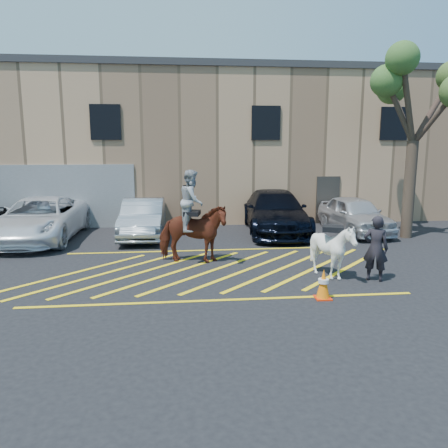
{
  "coord_description": "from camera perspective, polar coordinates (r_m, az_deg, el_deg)",
  "views": [
    {
      "loc": [
        -0.99,
        -12.66,
        3.68
      ],
      "look_at": [
        0.39,
        0.2,
        1.3
      ],
      "focal_mm": 35.0,
      "sensor_mm": 36.0,
      "label": 1
    }
  ],
  "objects": [
    {
      "name": "car_white_pickup",
      "position": [
        18.26,
        -22.89,
        0.59
      ],
      "size": [
        2.86,
        5.97,
        1.64
      ],
      "primitive_type": "imported",
      "rotation": [
        0.0,
        0.0,
        -0.02
      ],
      "color": "white",
      "rests_on": "ground"
    },
    {
      "name": "saddled_white",
      "position": [
        12.41,
        13.95,
        -3.34
      ],
      "size": [
        1.69,
        1.78,
        1.57
      ],
      "color": "white",
      "rests_on": "ground"
    },
    {
      "name": "traffic_cone",
      "position": [
        10.84,
        12.85,
        -7.64
      ],
      "size": [
        0.39,
        0.39,
        0.73
      ],
      "color": "red",
      "rests_on": "ground"
    },
    {
      "name": "mounted_bay",
      "position": [
        13.56,
        -4.17,
        -0.25
      ],
      "size": [
        2.36,
        1.42,
        2.91
      ],
      "color": "maroon",
      "rests_on": "ground"
    },
    {
      "name": "ground",
      "position": [
        13.22,
        -1.6,
        -5.74
      ],
      "size": [
        90.0,
        90.0,
        0.0
      ],
      "primitive_type": "plane",
      "color": "black",
      "rests_on": "ground"
    },
    {
      "name": "warehouse",
      "position": [
        24.67,
        -3.93,
        10.33
      ],
      "size": [
        32.42,
        10.2,
        7.3
      ],
      "color": "tan",
      "rests_on": "ground"
    },
    {
      "name": "tree",
      "position": [
        18.68,
        23.85,
        15.75
      ],
      "size": [
        3.99,
        4.37,
        7.31
      ],
      "color": "#45322A",
      "rests_on": "ground"
    },
    {
      "name": "car_blue_suv",
      "position": [
        18.54,
        6.68,
        1.6
      ],
      "size": [
        2.82,
        6.08,
        1.72
      ],
      "primitive_type": "imported",
      "rotation": [
        0.0,
        0.0,
        -0.07
      ],
      "color": "black",
      "rests_on": "ground"
    },
    {
      "name": "handler",
      "position": [
        12.49,
        19.2,
        -3.03
      ],
      "size": [
        0.78,
        0.69,
        1.8
      ],
      "primitive_type": "imported",
      "rotation": [
        0.0,
        0.0,
        2.66
      ],
      "color": "black",
      "rests_on": "ground"
    },
    {
      "name": "hatching_zone",
      "position": [
        12.93,
        -1.5,
        -6.08
      ],
      "size": [
        12.6,
        5.12,
        0.01
      ],
      "color": "yellow",
      "rests_on": "ground"
    },
    {
      "name": "car_white_suv",
      "position": [
        19.1,
        16.7,
        1.18
      ],
      "size": [
        2.1,
        4.58,
        1.52
      ],
      "primitive_type": "imported",
      "rotation": [
        0.0,
        0.0,
        0.07
      ],
      "color": "silver",
      "rests_on": "ground"
    },
    {
      "name": "car_silver_sedan",
      "position": [
        17.76,
        -10.49,
        0.77
      ],
      "size": [
        1.68,
        4.62,
        1.51
      ],
      "primitive_type": "imported",
      "rotation": [
        0.0,
        0.0,
        -0.02
      ],
      "color": "#90969D",
      "rests_on": "ground"
    }
  ]
}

